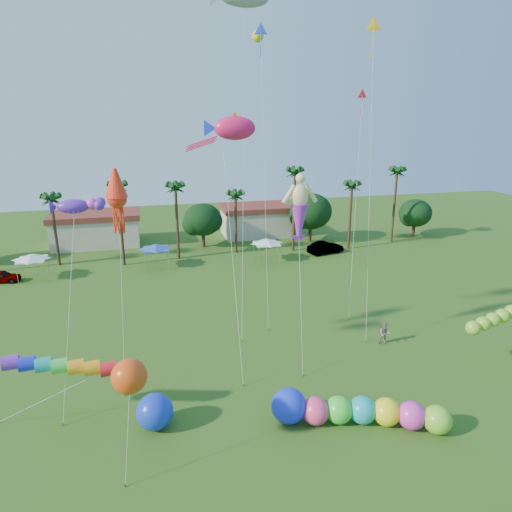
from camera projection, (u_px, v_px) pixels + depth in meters
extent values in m
plane|color=#285116|center=(302.00, 470.00, 24.30)|extent=(160.00, 160.00, 0.00)
cylinder|color=#3A2819|center=(55.00, 233.00, 56.85)|extent=(0.36, 0.36, 8.50)
cylinder|color=#3A2819|center=(121.00, 227.00, 56.66)|extent=(0.36, 0.36, 10.00)
cylinder|color=#3A2819|center=(177.00, 224.00, 59.30)|extent=(0.36, 0.36, 9.50)
cylinder|color=#3A2819|center=(236.00, 224.00, 62.32)|extent=(0.36, 0.36, 8.00)
cylinder|color=#3A2819|center=(294.00, 212.00, 62.84)|extent=(0.36, 0.36, 11.00)
cylinder|color=#3A2819|center=(350.00, 218.00, 64.08)|extent=(0.36, 0.36, 9.00)
cylinder|color=#3A2819|center=(394.00, 207.00, 67.59)|extent=(0.36, 0.36, 10.50)
sphere|color=#113814|center=(203.00, 220.00, 65.09)|extent=(5.46, 5.46, 5.46)
sphere|color=#113814|center=(311.00, 211.00, 67.73)|extent=(6.30, 6.30, 6.30)
sphere|color=#113814|center=(415.00, 213.00, 71.07)|extent=(5.04, 5.04, 5.04)
cube|color=beige|center=(97.00, 231.00, 66.80)|extent=(12.00, 7.00, 4.00)
cube|color=beige|center=(255.00, 223.00, 72.43)|extent=(10.00, 7.00, 4.00)
pyramid|color=white|center=(31.00, 257.00, 52.19)|extent=(3.00, 3.00, 0.60)
pyramid|color=blue|center=(156.00, 246.00, 56.40)|extent=(3.00, 3.00, 0.60)
pyramid|color=white|center=(267.00, 241.00, 58.76)|extent=(3.00, 3.00, 0.60)
imported|color=#4C4C54|center=(1.00, 276.00, 51.77)|extent=(4.28, 2.04, 1.41)
imported|color=#4C4C54|center=(325.00, 248.00, 62.72)|extent=(5.37, 2.94, 1.68)
imported|color=gray|center=(384.00, 334.00, 37.58)|extent=(1.11, 0.99, 1.88)
sphere|color=#FC427D|center=(315.00, 411.00, 27.81)|extent=(1.72, 1.72, 1.72)
sphere|color=#39E536|center=(339.00, 410.00, 27.91)|extent=(1.72, 1.72, 1.72)
sphere|color=#19AAB3|center=(362.00, 410.00, 27.90)|extent=(1.72, 1.72, 1.72)
sphere|color=yellow|center=(386.00, 412.00, 27.72)|extent=(1.72, 1.72, 1.72)
sphere|color=#E936C2|center=(411.00, 415.00, 27.39)|extent=(1.72, 1.72, 1.72)
sphere|color=#78CE2D|center=(437.00, 420.00, 27.01)|extent=(1.72, 1.72, 1.72)
sphere|color=#1C32FC|center=(289.00, 406.00, 27.90)|extent=(2.82, 2.82, 2.20)
sphere|color=blue|center=(155.00, 412.00, 27.34)|extent=(2.21, 2.21, 2.21)
cylinder|color=red|center=(80.00, 373.00, 26.77)|extent=(6.45, 1.25, 0.87)
cylinder|color=silver|center=(51.00, 397.00, 27.58)|extent=(7.02, 1.58, 3.68)
ellipsoid|color=#80CA2C|center=(473.00, 328.00, 33.37)|extent=(5.80, 2.16, 1.25)
cylinder|color=silver|center=(505.00, 342.00, 34.64)|extent=(6.28, 0.16, 3.27)
sphere|color=#E24812|center=(129.00, 376.00, 22.56)|extent=(2.23, 2.23, 1.78)
cylinder|color=silver|center=(127.00, 432.00, 22.88)|extent=(0.68, 0.98, 5.74)
cylinder|color=brown|center=(125.00, 486.00, 23.18)|extent=(0.08, 0.08, 0.16)
cylinder|color=silver|center=(301.00, 294.00, 33.12)|extent=(0.64, 3.47, 11.38)
cylinder|color=brown|center=(303.00, 375.00, 33.09)|extent=(0.08, 0.08, 0.16)
ellipsoid|color=#F31B5B|center=(235.00, 128.00, 32.00)|extent=(4.68, 2.68, 1.85)
cylinder|color=silver|center=(239.00, 257.00, 31.95)|extent=(0.77, 5.38, 17.31)
cylinder|color=brown|center=(243.00, 385.00, 31.88)|extent=(0.08, 0.08, 0.16)
cylinder|color=silver|center=(243.00, 173.00, 37.46)|extent=(1.96, 6.55, 27.30)
cylinder|color=brown|center=(242.00, 341.00, 38.16)|extent=(0.08, 0.08, 0.16)
cone|color=#FF3114|center=(117.00, 199.00, 30.98)|extent=(1.93, 1.93, 4.28)
cylinder|color=silver|center=(121.00, 297.00, 30.88)|extent=(0.43, 4.14, 12.73)
cylinder|color=brown|center=(125.00, 395.00, 30.75)|extent=(0.08, 0.08, 0.16)
ellipsoid|color=#6325B9|center=(73.00, 206.00, 28.57)|extent=(3.70, 2.57, 1.31)
cylinder|color=silver|center=(68.00, 314.00, 28.19)|extent=(1.50, 4.46, 12.69)
cylinder|color=brown|center=(63.00, 425.00, 27.78)|extent=(0.08, 0.08, 0.16)
cone|color=red|center=(362.00, 95.00, 40.57)|extent=(1.03, 0.22, 1.02)
cylinder|color=silver|center=(355.00, 210.00, 41.46)|extent=(1.89, 3.91, 19.96)
cylinder|color=brown|center=(349.00, 319.00, 42.33)|extent=(0.08, 0.08, 0.16)
cone|color=gold|center=(374.00, 26.00, 34.24)|extent=(1.38, 0.65, 1.35)
cylinder|color=silver|center=(370.00, 192.00, 36.16)|extent=(0.54, 3.48, 24.62)
cylinder|color=brown|center=(366.00, 342.00, 38.07)|extent=(0.08, 0.08, 0.16)
cone|color=blue|center=(261.00, 30.00, 35.96)|extent=(1.24, 0.58, 1.22)
cylinder|color=silver|center=(265.00, 189.00, 38.10)|extent=(0.06, 3.13, 24.60)
cylinder|color=brown|center=(268.00, 330.00, 40.22)|extent=(0.08, 0.08, 0.16)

